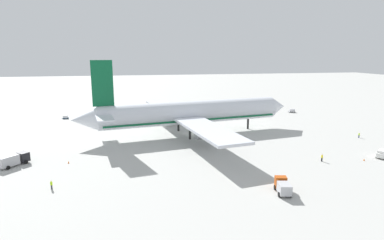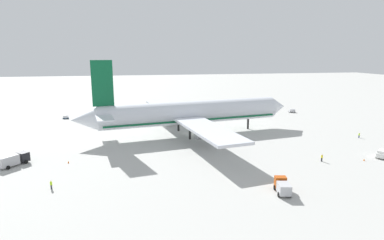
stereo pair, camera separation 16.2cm
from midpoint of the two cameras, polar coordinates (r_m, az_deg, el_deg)
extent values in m
plane|color=#B2B2AD|center=(102.57, 0.04, -2.54)|extent=(600.00, 600.00, 0.00)
cylinder|color=silver|center=(101.04, 0.04, 1.39)|extent=(59.13, 16.22, 7.19)
cone|color=silver|center=(116.24, 15.09, 2.36)|extent=(6.78, 7.86, 7.05)
cone|color=silver|center=(94.77, -18.95, 0.05)|extent=(8.17, 7.87, 6.84)
cube|color=#0C5933|center=(93.65, -15.93, 6.38)|extent=(6.00, 1.42, 13.06)
cube|color=silver|center=(101.06, -16.25, 1.75)|extent=(6.00, 11.22, 0.36)
cube|color=silver|center=(88.47, -15.57, 0.41)|extent=(6.00, 11.22, 0.36)
cube|color=silver|center=(118.40, -4.60, 2.36)|extent=(13.77, 32.48, 0.70)
cylinder|color=slate|center=(114.66, -3.45, 0.84)|extent=(5.43, 4.87, 4.17)
cube|color=silver|center=(82.65, 2.87, -1.74)|extent=(13.77, 32.48, 0.70)
cylinder|color=slate|center=(87.73, 2.23, -2.31)|extent=(5.59, 4.17, 3.42)
cylinder|color=black|center=(110.90, 10.02, -0.68)|extent=(0.70, 0.70, 3.56)
cylinder|color=black|center=(106.34, -2.51, -1.05)|extent=(0.70, 0.70, 3.56)
cylinder|color=black|center=(96.05, -0.42, -2.44)|extent=(0.70, 0.70, 3.56)
cube|color=#0C5933|center=(101.41, 0.04, 0.30)|extent=(56.75, 15.50, 0.50)
cube|color=black|center=(85.58, -28.23, -5.85)|extent=(3.17, 3.13, 2.14)
cube|color=#B2B2B7|center=(83.77, -30.32, -6.37)|extent=(4.58, 4.77, 2.30)
cube|color=black|center=(85.79, -27.87, -5.40)|extent=(1.60, 1.39, 0.94)
cylinder|color=black|center=(86.78, -28.71, -6.41)|extent=(0.81, 0.88, 0.90)
cylinder|color=black|center=(84.79, -27.82, -6.72)|extent=(0.81, 0.88, 0.90)
cylinder|color=black|center=(84.71, -31.18, -7.09)|extent=(0.81, 0.88, 0.90)
cylinder|color=black|center=(82.68, -30.32, -7.44)|extent=(0.81, 0.88, 0.90)
cube|color=#BF4C14|center=(63.55, 15.65, -10.72)|extent=(2.37, 1.87, 2.16)
cube|color=#B2B2B7|center=(61.30, 16.26, -11.78)|extent=(2.71, 3.38, 1.82)
cube|color=black|center=(63.80, 15.56, -10.10)|extent=(1.74, 0.46, 0.95)
cylinder|color=black|center=(63.58, 14.69, -11.71)|extent=(0.49, 0.94, 0.90)
cylinder|color=black|center=(64.11, 16.56, -11.62)|extent=(0.49, 0.94, 0.90)
cylinder|color=black|center=(60.85, 15.39, -12.85)|extent=(0.49, 0.94, 0.90)
cylinder|color=black|center=(61.40, 17.34, -12.74)|extent=(0.49, 0.94, 0.90)
cube|color=white|center=(92.67, 31.04, -5.29)|extent=(4.58, 4.12, 1.10)
cube|color=white|center=(92.25, 31.07, -4.83)|extent=(3.22, 3.02, 0.55)
cylinder|color=black|center=(94.32, 30.61, -5.31)|extent=(0.64, 0.56, 0.64)
cylinder|color=black|center=(91.59, 30.27, -5.75)|extent=(0.64, 0.56, 0.64)
cube|color=#26598C|center=(136.63, -21.88, 0.34)|extent=(2.27, 1.47, 0.15)
cylinder|color=#333338|center=(136.85, -22.46, 0.31)|extent=(0.60, 0.10, 0.08)
cube|color=silver|center=(136.52, -21.90, 0.58)|extent=(1.91, 1.32, 1.03)
cylinder|color=black|center=(136.09, -22.27, 0.23)|extent=(0.40, 0.13, 0.40)
cylinder|color=black|center=(137.45, -22.18, 0.35)|extent=(0.40, 0.13, 0.40)
cylinder|color=black|center=(135.84, -21.56, 0.27)|extent=(0.40, 0.13, 0.40)
cylinder|color=black|center=(137.20, -21.49, 0.38)|extent=(0.40, 0.13, 0.40)
cube|color=gray|center=(147.49, 17.53, 1.43)|extent=(2.93, 1.48, 0.15)
cylinder|color=#333338|center=(146.69, 16.93, 1.42)|extent=(0.60, 0.10, 0.08)
cube|color=silver|center=(147.38, 17.55, 1.68)|extent=(2.47, 1.33, 1.12)
cylinder|color=black|center=(146.39, 17.28, 1.34)|extent=(0.40, 0.13, 0.40)
cylinder|color=black|center=(147.61, 17.03, 1.44)|extent=(0.40, 0.13, 0.40)
cylinder|color=black|center=(147.40, 18.04, 1.37)|extent=(0.40, 0.13, 0.40)
cylinder|color=black|center=(148.62, 17.78, 1.46)|extent=(0.40, 0.13, 0.40)
cylinder|color=#3F3F47|center=(67.45, -24.08, -11.00)|extent=(0.44, 0.44, 0.87)
cylinder|color=#B2F219|center=(67.17, -24.13, -10.40)|extent=(0.55, 0.55, 0.65)
sphere|color=beige|center=(67.01, -24.16, -10.05)|extent=(0.24, 0.24, 0.24)
cylinder|color=black|center=(82.92, 22.33, -6.63)|extent=(0.45, 0.45, 0.88)
cylinder|color=yellow|center=(82.69, 22.37, -6.12)|extent=(0.56, 0.56, 0.66)
sphere|color=tan|center=(82.56, 22.39, -5.83)|extent=(0.24, 0.24, 0.24)
cylinder|color=navy|center=(110.66, 27.86, -2.66)|extent=(0.45, 0.45, 0.79)
cylinder|color=#B2F219|center=(110.51, 27.89, -2.31)|extent=(0.56, 0.56, 0.59)
sphere|color=beige|center=(110.42, 27.91, -2.11)|extent=(0.21, 0.21, 0.21)
cone|color=orange|center=(139.43, 13.91, 1.06)|extent=(0.36, 0.36, 0.55)
cone|color=orange|center=(81.12, -21.46, -7.09)|extent=(0.36, 0.36, 0.55)
cone|color=orange|center=(87.90, 28.59, -6.30)|extent=(0.36, 0.36, 0.55)
camera|label=1|loc=(0.08, -90.05, -0.01)|focal=29.54mm
camera|label=2|loc=(0.08, 89.95, 0.01)|focal=29.54mm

